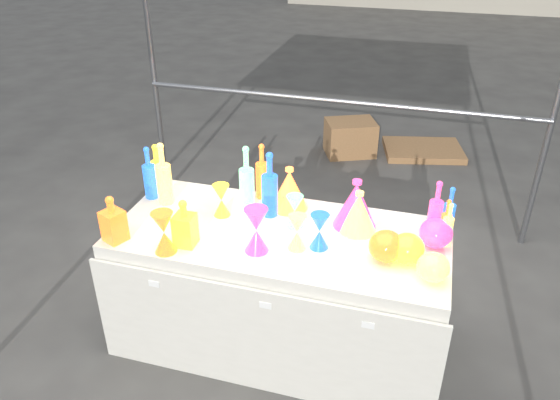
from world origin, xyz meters
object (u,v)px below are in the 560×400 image
(display_table, at_px, (280,288))
(lampshade_0, at_px, (289,188))
(bottle_0, at_px, (157,168))
(globe_0, at_px, (407,250))
(cardboard_box_closed, at_px, (350,138))
(hourglass_0, at_px, (164,233))
(decanter_0, at_px, (184,223))

(display_table, xyz_separation_m, lampshade_0, (-0.02, 0.28, 0.50))
(bottle_0, bearing_deg, lampshade_0, 0.90)
(globe_0, bearing_deg, cardboard_box_closed, 104.46)
(globe_0, distance_m, lampshade_0, 0.79)
(hourglass_0, height_order, lampshade_0, lampshade_0)
(decanter_0, relative_size, hourglass_0, 1.16)
(display_table, height_order, cardboard_box_closed, display_table)
(bottle_0, distance_m, globe_0, 1.57)
(bottle_0, xyz_separation_m, lampshade_0, (0.83, 0.01, -0.02))
(decanter_0, height_order, globe_0, decanter_0)
(bottle_0, bearing_deg, cardboard_box_closed, 72.37)
(display_table, bearing_deg, bottle_0, 162.47)
(bottle_0, height_order, lampshade_0, bottle_0)
(cardboard_box_closed, relative_size, globe_0, 2.85)
(bottle_0, relative_size, globe_0, 1.79)
(cardboard_box_closed, relative_size, hourglass_0, 2.13)
(cardboard_box_closed, relative_size, bottle_0, 1.60)
(bottle_0, xyz_separation_m, hourglass_0, (0.34, -0.59, -0.04))
(hourglass_0, xyz_separation_m, globe_0, (1.19, 0.25, -0.05))
(display_table, xyz_separation_m, cardboard_box_closed, (-0.06, 2.77, -0.20))
(hourglass_0, relative_size, lampshade_0, 0.89)
(lampshade_0, bearing_deg, hourglass_0, -127.86)
(hourglass_0, bearing_deg, globe_0, 12.10)
(bottle_0, relative_size, lampshade_0, 1.18)
(bottle_0, bearing_deg, globe_0, -12.56)
(display_table, bearing_deg, lampshade_0, 94.83)
(display_table, height_order, lampshade_0, lampshade_0)
(display_table, distance_m, hourglass_0, 0.78)
(lampshade_0, bearing_deg, bottle_0, -178.28)
(decanter_0, xyz_separation_m, hourglass_0, (-0.07, -0.09, -0.02))
(decanter_0, bearing_deg, hourglass_0, -130.84)
(display_table, distance_m, lampshade_0, 0.58)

